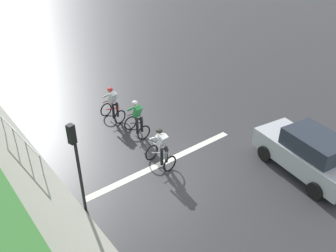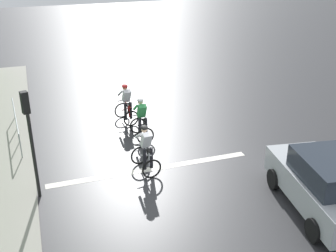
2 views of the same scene
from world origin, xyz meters
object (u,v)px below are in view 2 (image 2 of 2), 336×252
car_silver (323,184)px  traffic_light_near_crossing (29,129)px  cyclist_lead (126,105)px  pedestrian_railing_kerbside (16,119)px  cyclist_mid (146,150)px  cyclist_second (142,120)px

car_silver → traffic_light_near_crossing: bearing=156.2°
cyclist_lead → pedestrian_railing_kerbside: cyclist_lead is taller
pedestrian_railing_kerbside → cyclist_mid: bearing=-45.1°
traffic_light_near_crossing → car_silver: bearing=-23.8°
traffic_light_near_crossing → pedestrian_railing_kerbside: bearing=97.2°
cyclist_lead → traffic_light_near_crossing: (-3.85, -4.56, 1.43)m
cyclist_mid → pedestrian_railing_kerbside: (-4.06, 4.07, 0.00)m
cyclist_lead → cyclist_mid: bearing=-94.7°
cyclist_lead → traffic_light_near_crossing: size_ratio=0.50×
cyclist_second → cyclist_lead: bearing=95.5°
cyclist_second → car_silver: size_ratio=0.39×
cyclist_second → traffic_light_near_crossing: traffic_light_near_crossing is taller
cyclist_lead → pedestrian_railing_kerbside: (-4.41, -0.16, 0.00)m
cyclist_mid → car_silver: bearing=-41.7°
cyclist_mid → traffic_light_near_crossing: 3.79m
cyclist_second → cyclist_mid: size_ratio=1.00×
cyclist_lead → cyclist_second: bearing=-84.5°
cyclist_lead → cyclist_second: (0.17, -1.79, 0.00)m
cyclist_lead → car_silver: (3.80, -7.93, 0.08)m
cyclist_second → pedestrian_railing_kerbside: (-4.58, 1.63, 0.00)m
traffic_light_near_crossing → pedestrian_railing_kerbside: 4.65m
cyclist_mid → pedestrian_railing_kerbside: 5.75m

